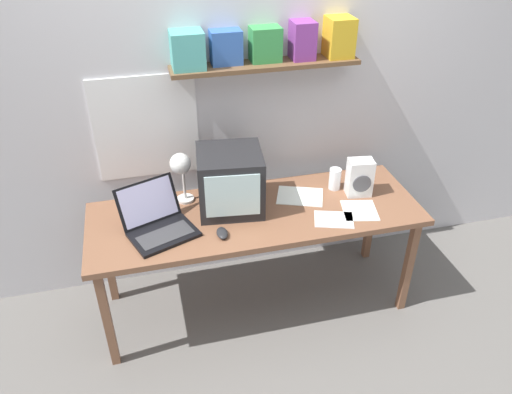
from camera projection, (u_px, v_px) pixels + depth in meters
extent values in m
plane|color=slate|center=(256.00, 302.00, 3.24)|extent=(12.00, 12.00, 0.00)
cube|color=silver|center=(237.00, 85.00, 2.91)|extent=(5.60, 0.06, 2.60)
cube|color=white|center=(146.00, 128.00, 2.88)|extent=(0.59, 0.01, 0.62)
cube|color=brown|center=(266.00, 65.00, 2.76)|extent=(1.06, 0.18, 0.02)
cube|color=#4EAAA4|center=(187.00, 50.00, 2.63)|extent=(0.17, 0.16, 0.20)
cube|color=#325EB3|center=(226.00, 47.00, 2.69)|extent=(0.17, 0.11, 0.18)
cube|color=#359248|center=(265.00, 44.00, 2.73)|extent=(0.17, 0.12, 0.19)
cube|color=#853893|center=(302.00, 40.00, 2.76)|extent=(0.13, 0.14, 0.21)
cube|color=gold|center=(339.00, 37.00, 2.79)|extent=(0.15, 0.15, 0.22)
cube|color=brown|center=(256.00, 214.00, 2.86)|extent=(1.90, 0.65, 0.03)
cube|color=brown|center=(107.00, 319.00, 2.66)|extent=(0.04, 0.05, 0.68)
cube|color=brown|center=(408.00, 266.00, 3.02)|extent=(0.04, 0.05, 0.68)
cube|color=brown|center=(107.00, 257.00, 3.09)|extent=(0.04, 0.05, 0.68)
cube|color=brown|center=(371.00, 217.00, 3.45)|extent=(0.04, 0.05, 0.68)
cube|color=#232326|center=(230.00, 180.00, 2.80)|extent=(0.40, 0.39, 0.35)
cube|color=silver|center=(233.00, 196.00, 2.65)|extent=(0.29, 0.04, 0.25)
cube|color=black|center=(164.00, 235.00, 2.65)|extent=(0.40, 0.34, 0.02)
cube|color=#38383A|center=(165.00, 235.00, 2.64)|extent=(0.31, 0.23, 0.00)
cube|color=black|center=(148.00, 202.00, 2.70)|extent=(0.35, 0.21, 0.22)
cube|color=silver|center=(148.00, 202.00, 2.70)|extent=(0.32, 0.20, 0.20)
cylinder|color=silver|center=(185.00, 199.00, 2.95)|extent=(0.10, 0.10, 0.01)
cylinder|color=silver|center=(184.00, 178.00, 2.87)|extent=(0.02, 0.02, 0.27)
sphere|color=silver|center=(180.00, 164.00, 2.74)|extent=(0.12, 0.12, 0.12)
cylinder|color=white|center=(335.00, 179.00, 3.03)|extent=(0.07, 0.07, 0.13)
cylinder|color=#4CC656|center=(335.00, 181.00, 3.04)|extent=(0.06, 0.06, 0.10)
cube|color=white|center=(360.00, 177.00, 2.95)|extent=(0.16, 0.12, 0.23)
cylinder|color=#4C4C51|center=(362.00, 184.00, 2.91)|extent=(0.11, 0.02, 0.11)
ellipsoid|color=#232326|center=(222.00, 233.00, 2.65)|extent=(0.06, 0.11, 0.03)
cube|color=silver|center=(334.00, 219.00, 2.78)|extent=(0.25, 0.22, 0.00)
cube|color=white|center=(300.00, 196.00, 2.98)|extent=(0.32, 0.29, 0.00)
cube|color=white|center=(360.00, 210.00, 2.86)|extent=(0.23, 0.24, 0.00)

